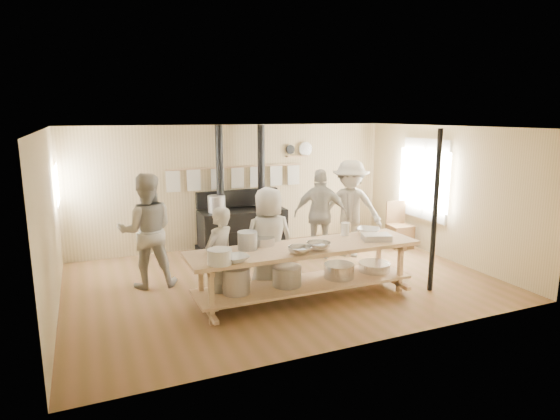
{
  "coord_description": "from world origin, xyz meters",
  "views": [
    {
      "loc": [
        -3.02,
        -7.03,
        2.8
      ],
      "look_at": [
        0.05,
        0.2,
        1.2
      ],
      "focal_mm": 30.0,
      "sensor_mm": 36.0,
      "label": 1
    }
  ],
  "objects": [
    {
      "name": "ground",
      "position": [
        0.0,
        0.0,
        0.0
      ],
      "size": [
        7.0,
        7.0,
        0.0
      ],
      "primitive_type": "plane",
      "color": "brown",
      "rests_on": "ground"
    },
    {
      "name": "room_shell",
      "position": [
        0.0,
        0.0,
        1.62
      ],
      "size": [
        7.0,
        7.0,
        7.0
      ],
      "color": "tan",
      "rests_on": "ground"
    },
    {
      "name": "window_right",
      "position": [
        3.47,
        0.6,
        1.5
      ],
      "size": [
        0.09,
        1.5,
        1.65
      ],
      "color": "beige",
      "rests_on": "ground"
    },
    {
      "name": "left_opening",
      "position": [
        -3.45,
        2.0,
        1.6
      ],
      "size": [
        0.0,
        0.9,
        0.9
      ],
      "color": "white",
      "rests_on": "ground"
    },
    {
      "name": "stove",
      "position": [
        -0.01,
        2.12,
        0.52
      ],
      "size": [
        1.9,
        0.75,
        2.6
      ],
      "color": "black",
      "rests_on": "ground"
    },
    {
      "name": "towel_rail",
      "position": [
        0.0,
        2.4,
        1.56
      ],
      "size": [
        3.0,
        0.04,
        0.47
      ],
      "color": "tan",
      "rests_on": "ground"
    },
    {
      "name": "back_wall_shelf",
      "position": [
        1.46,
        2.43,
        2.0
      ],
      "size": [
        0.63,
        0.14,
        0.32
      ],
      "color": "tan",
      "rests_on": "ground"
    },
    {
      "name": "prep_table",
      "position": [
        -0.01,
        -0.9,
        0.52
      ],
      "size": [
        3.6,
        0.9,
        0.85
      ],
      "color": "tan",
      "rests_on": "ground"
    },
    {
      "name": "support_post",
      "position": [
        2.05,
        -1.35,
        1.3
      ],
      "size": [
        0.08,
        0.08,
        2.6
      ],
      "primitive_type": "cylinder",
      "color": "black",
      "rests_on": "ground"
    },
    {
      "name": "cook_far_left",
      "position": [
        -1.28,
        -0.7,
        0.76
      ],
      "size": [
        0.66,
        0.62,
        1.52
      ],
      "primitive_type": "imported",
      "rotation": [
        0.0,
        0.0,
        3.76
      ],
      "color": "#B5AFA0",
      "rests_on": "ground"
    },
    {
      "name": "cook_left",
      "position": [
        -2.13,
        0.63,
        0.94
      ],
      "size": [
        0.99,
        0.8,
        1.89
      ],
      "primitive_type": "imported",
      "rotation": [
        0.0,
        0.0,
        3.04
      ],
      "color": "#B5AFA0",
      "rests_on": "ground"
    },
    {
      "name": "cook_center",
      "position": [
        -0.39,
        -0.38,
        0.85
      ],
      "size": [
        0.84,
        0.56,
        1.7
      ],
      "primitive_type": "imported",
      "rotation": [
        0.0,
        0.0,
        3.12
      ],
      "color": "#B5AFA0",
      "rests_on": "ground"
    },
    {
      "name": "cook_right",
      "position": [
        1.23,
        0.93,
        0.89
      ],
      "size": [
        1.13,
        0.83,
        1.77
      ],
      "primitive_type": "imported",
      "rotation": [
        0.0,
        0.0,
        2.71
      ],
      "color": "#B5AFA0",
      "rests_on": "ground"
    },
    {
      "name": "cook_by_window",
      "position": [
        1.83,
        0.82,
        0.97
      ],
      "size": [
        1.44,
        1.3,
        1.94
      ],
      "primitive_type": "imported",
      "rotation": [
        0.0,
        0.0,
        -0.6
      ],
      "color": "#B5AFA0",
      "rests_on": "ground"
    },
    {
      "name": "chair",
      "position": [
        3.15,
        0.94,
        0.29
      ],
      "size": [
        0.5,
        0.5,
        0.98
      ],
      "rotation": [
        0.0,
        0.0,
        -0.1
      ],
      "color": "brown",
      "rests_on": "ground"
    },
    {
      "name": "bowl_white_a",
      "position": [
        -1.19,
        -1.21,
        0.89
      ],
      "size": [
        0.4,
        0.4,
        0.08
      ],
      "primitive_type": "imported",
      "rotation": [
        0.0,
        0.0,
        0.22
      ],
      "color": "white",
      "rests_on": "prep_table"
    },
    {
      "name": "bowl_steel_a",
      "position": [
        -0.25,
        -1.23,
        0.9
      ],
      "size": [
        0.47,
        0.47,
        0.11
      ],
      "primitive_type": "imported",
      "rotation": [
        0.0,
        0.0,
        0.53
      ],
      "color": "silver",
      "rests_on": "prep_table"
    },
    {
      "name": "bowl_white_b",
      "position": [
        1.32,
        -0.61,
        0.9
      ],
      "size": [
        0.53,
        0.53,
        0.09
      ],
      "primitive_type": "imported",
      "rotation": [
        0.0,
        0.0,
        2.39
      ],
      "color": "white",
      "rests_on": "prep_table"
    },
    {
      "name": "bowl_steel_b",
      "position": [
        0.1,
        -1.14,
        0.91
      ],
      "size": [
        0.4,
        0.4,
        0.11
      ],
      "primitive_type": "imported",
      "rotation": [
        0.0,
        0.0,
        3.27
      ],
      "color": "silver",
      "rests_on": "prep_table"
    },
    {
      "name": "roasting_pan",
      "position": [
        1.19,
        -1.03,
        0.9
      ],
      "size": [
        0.51,
        0.42,
        0.1
      ],
      "primitive_type": "cube",
      "rotation": [
        0.0,
        0.0,
        -0.33
      ],
      "color": "#B2B2B7",
      "rests_on": "prep_table"
    },
    {
      "name": "mixing_bowl_large",
      "position": [
        -0.57,
        -0.57,
        0.91
      ],
      "size": [
        0.46,
        0.46,
        0.12
      ],
      "primitive_type": "cylinder",
      "rotation": [
        0.0,
        0.0,
        -0.28
      ],
      "color": "silver",
      "rests_on": "prep_table"
    },
    {
      "name": "bucket_galv",
      "position": [
        -0.86,
        -0.72,
        0.98
      ],
      "size": [
        0.37,
        0.37,
        0.27
      ],
      "primitive_type": "cylinder",
      "rotation": [
        0.0,
        0.0,
        0.33
      ],
      "color": "gray",
      "rests_on": "prep_table"
    },
    {
      "name": "deep_bowl_enamel",
      "position": [
        -1.43,
        -1.23,
        0.95
      ],
      "size": [
        0.4,
        0.4,
        0.2
      ],
      "primitive_type": "cylinder",
      "rotation": [
        0.0,
        0.0,
        -0.25
      ],
      "color": "white",
      "rests_on": "prep_table"
    },
    {
      "name": "pitcher",
      "position": [
        0.89,
        -0.57,
        0.96
      ],
      "size": [
        0.15,
        0.15,
        0.21
      ],
      "primitive_type": "cylinder",
      "rotation": [
        0.0,
        0.0,
        0.1
      ],
      "color": "white",
      "rests_on": "prep_table"
    }
  ]
}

